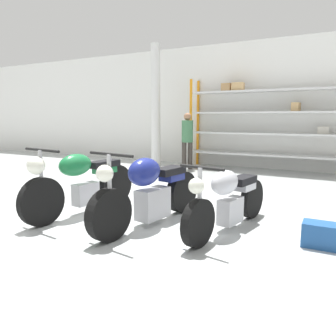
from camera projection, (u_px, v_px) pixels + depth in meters
name	position (u px, v px, depth m)	size (l,w,h in m)	color
ground_plane	(155.00, 219.00, 4.76)	(30.00, 30.00, 0.00)	#B2B7B7
back_wall	(253.00, 106.00, 9.42)	(30.00, 0.08, 3.60)	white
shelving_rack	(273.00, 121.00, 8.87)	(4.76, 0.63, 2.56)	orange
support_pillar	(156.00, 106.00, 9.80)	(0.28, 0.28, 3.60)	silver
motorcycle_green	(81.00, 181.00, 4.95)	(0.73, 2.09, 1.05)	black
motorcycle_blue	(150.00, 191.00, 4.46)	(0.71, 2.16, 1.06)	black
motorcycle_silver	(228.00, 199.00, 4.22)	(0.65, 1.97, 0.93)	black
person_browsing	(187.00, 137.00, 9.23)	(0.45, 0.45, 1.59)	#38332D
toolbox	(323.00, 235.00, 3.73)	(0.44, 0.26, 0.28)	#1E4C8C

